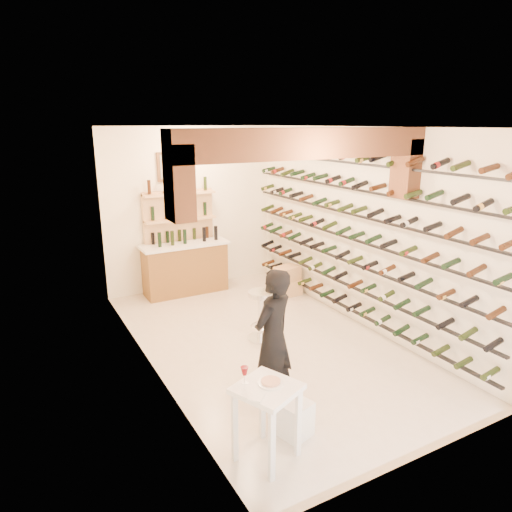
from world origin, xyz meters
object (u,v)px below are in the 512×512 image
Objects in this scene: back_counter at (185,267)px; tasting_table at (267,399)px; white_stool at (295,419)px; person at (273,338)px; crate_lower at (287,287)px; chrome_barstool at (261,312)px; wine_rack at (348,233)px.

tasting_table is (-0.98, -4.89, 0.13)m from back_counter.
person reaches higher than white_stool.
person is at bearing -125.17° from crate_lower.
crate_lower is (1.41, 1.46, -0.31)m from chrome_barstool.
chrome_barstool is at bearing -139.16° from person.
back_counter is 1.01× the size of person.
crate_lower is (2.66, 3.81, -0.51)m from tasting_table.
white_stool is at bearing -138.55° from wine_rack.
back_counter is (-1.83, 2.65, -1.02)m from wine_rack.
tasting_table is 0.59× the size of person.
back_counter is at bearing 55.33° from tasting_table.
chrome_barstool is at bearing 176.06° from wine_rack.
person is at bearing -95.82° from back_counter.
white_stool is at bearing -96.42° from back_counter.
chrome_barstool is (0.81, 2.20, 0.26)m from white_stool.
tasting_table is 4.68m from crate_lower.
white_stool is (-2.36, -2.09, -1.35)m from wine_rack.
back_counter is 4.78m from white_stool.
back_counter is at bearing 83.58° from white_stool.
chrome_barstool is at bearing 69.81° from white_stool.
wine_rack is 1.90m from chrome_barstool.
wine_rack is at bearing 15.28° from tasting_table.
back_counter is 4.10m from person.
wine_rack is 3.35× the size of back_counter.
chrome_barstool is 1.56× the size of crate_lower.
back_counter is 2.04m from crate_lower.
wine_rack is at bearing -84.69° from crate_lower.
person is 3.31× the size of crate_lower.
crate_lower is (2.22, 3.65, -0.04)m from white_stool.
crate_lower is at bearing -32.77° from back_counter.
wine_rack is 5.81× the size of tasting_table.
wine_rack is 3.43m from white_stool.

